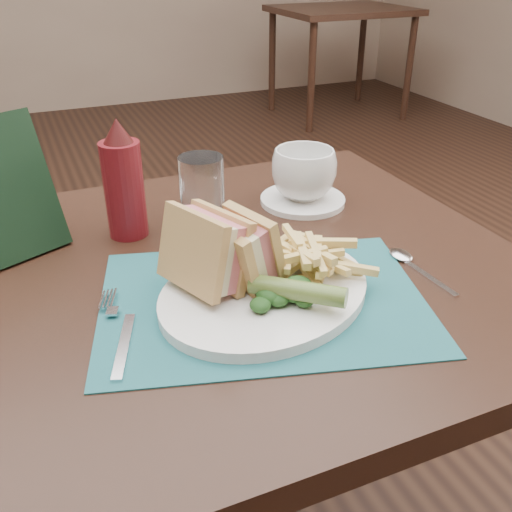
{
  "coord_description": "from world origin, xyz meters",
  "views": [
    {
      "loc": [
        -0.22,
        -1.17,
        1.16
      ],
      "look_at": [
        0.04,
        -0.57,
        0.8
      ],
      "focal_mm": 40.0,
      "sensor_mm": 36.0,
      "label": 1
    }
  ],
  "objects_px": {
    "table_bg_right": "(339,63)",
    "sandwich_half_b": "(230,254)",
    "drinking_glass": "(202,198)",
    "ketchup_bottle": "(123,179)",
    "placemat": "(263,300)",
    "check_presenter": "(9,189)",
    "table_main": "(221,453)",
    "plate": "(265,291)",
    "saucer": "(303,200)",
    "sandwich_half_a": "(192,255)",
    "coffee_cup": "(304,174)"
  },
  "relations": [
    {
      "from": "placemat",
      "to": "check_presenter",
      "type": "bearing_deg",
      "value": 136.14
    },
    {
      "from": "ketchup_bottle",
      "to": "table_main",
      "type": "bearing_deg",
      "value": -60.62
    },
    {
      "from": "plate",
      "to": "drinking_glass",
      "type": "height_order",
      "value": "drinking_glass"
    },
    {
      "from": "placemat",
      "to": "plate",
      "type": "distance_m",
      "value": 0.01
    },
    {
      "from": "sandwich_half_a",
      "to": "drinking_glass",
      "type": "relative_size",
      "value": 0.83
    },
    {
      "from": "placemat",
      "to": "ketchup_bottle",
      "type": "relative_size",
      "value": 2.24
    },
    {
      "from": "table_bg_right",
      "to": "sandwich_half_b",
      "type": "bearing_deg",
      "value": -122.84
    },
    {
      "from": "sandwich_half_a",
      "to": "drinking_glass",
      "type": "bearing_deg",
      "value": 45.23
    },
    {
      "from": "table_bg_right",
      "to": "ketchup_bottle",
      "type": "height_order",
      "value": "ketchup_bottle"
    },
    {
      "from": "coffee_cup",
      "to": "check_presenter",
      "type": "height_order",
      "value": "check_presenter"
    },
    {
      "from": "table_main",
      "to": "sandwich_half_a",
      "type": "bearing_deg",
      "value": -123.78
    },
    {
      "from": "saucer",
      "to": "plate",
      "type": "bearing_deg",
      "value": -126.04
    },
    {
      "from": "sandwich_half_a",
      "to": "saucer",
      "type": "distance_m",
      "value": 0.37
    },
    {
      "from": "table_main",
      "to": "ketchup_bottle",
      "type": "xyz_separation_m",
      "value": [
        -0.09,
        0.15,
        0.47
      ]
    },
    {
      "from": "saucer",
      "to": "coffee_cup",
      "type": "distance_m",
      "value": 0.05
    },
    {
      "from": "table_bg_right",
      "to": "drinking_glass",
      "type": "height_order",
      "value": "drinking_glass"
    },
    {
      "from": "table_main",
      "to": "coffee_cup",
      "type": "bearing_deg",
      "value": 35.06
    },
    {
      "from": "placemat",
      "to": "saucer",
      "type": "height_order",
      "value": "saucer"
    },
    {
      "from": "saucer",
      "to": "sandwich_half_a",
      "type": "bearing_deg",
      "value": -139.62
    },
    {
      "from": "table_main",
      "to": "sandwich_half_a",
      "type": "relative_size",
      "value": 8.35
    },
    {
      "from": "sandwich_half_a",
      "to": "check_presenter",
      "type": "distance_m",
      "value": 0.31
    },
    {
      "from": "placemat",
      "to": "plate",
      "type": "xyz_separation_m",
      "value": [
        0.01,
        0.01,
        0.01
      ]
    },
    {
      "from": "placemat",
      "to": "ketchup_bottle",
      "type": "distance_m",
      "value": 0.3
    },
    {
      "from": "placemat",
      "to": "sandwich_half_a",
      "type": "height_order",
      "value": "sandwich_half_a"
    },
    {
      "from": "coffee_cup",
      "to": "saucer",
      "type": "bearing_deg",
      "value": 0.0
    },
    {
      "from": "coffee_cup",
      "to": "check_presenter",
      "type": "distance_m",
      "value": 0.47
    },
    {
      "from": "ketchup_bottle",
      "to": "check_presenter",
      "type": "distance_m",
      "value": 0.16
    },
    {
      "from": "ketchup_bottle",
      "to": "placemat",
      "type": "bearing_deg",
      "value": -65.54
    },
    {
      "from": "placemat",
      "to": "drinking_glass",
      "type": "xyz_separation_m",
      "value": [
        -0.01,
        0.21,
        0.06
      ]
    },
    {
      "from": "table_bg_right",
      "to": "sandwich_half_a",
      "type": "distance_m",
      "value": 3.79
    },
    {
      "from": "ketchup_bottle",
      "to": "drinking_glass",
      "type": "bearing_deg",
      "value": -26.54
    },
    {
      "from": "sandwich_half_a",
      "to": "coffee_cup",
      "type": "xyz_separation_m",
      "value": [
        0.27,
        0.23,
        -0.02
      ]
    },
    {
      "from": "placemat",
      "to": "sandwich_half_a",
      "type": "bearing_deg",
      "value": 160.94
    },
    {
      "from": "saucer",
      "to": "check_presenter",
      "type": "relative_size",
      "value": 0.73
    },
    {
      "from": "placemat",
      "to": "drinking_glass",
      "type": "distance_m",
      "value": 0.22
    },
    {
      "from": "table_main",
      "to": "ketchup_bottle",
      "type": "bearing_deg",
      "value": 119.38
    },
    {
      "from": "placemat",
      "to": "ketchup_bottle",
      "type": "height_order",
      "value": "ketchup_bottle"
    },
    {
      "from": "table_bg_right",
      "to": "ketchup_bottle",
      "type": "relative_size",
      "value": 4.84
    },
    {
      "from": "sandwich_half_a",
      "to": "drinking_glass",
      "type": "xyz_separation_m",
      "value": [
        0.07,
        0.18,
        -0.01
      ]
    },
    {
      "from": "drinking_glass",
      "to": "table_bg_right",
      "type": "bearing_deg",
      "value": 55.91
    },
    {
      "from": "plate",
      "to": "coffee_cup",
      "type": "relative_size",
      "value": 2.68
    },
    {
      "from": "plate",
      "to": "saucer",
      "type": "bearing_deg",
      "value": 29.68
    },
    {
      "from": "coffee_cup",
      "to": "table_bg_right",
      "type": "bearing_deg",
      "value": 58.2
    },
    {
      "from": "drinking_glass",
      "to": "check_presenter",
      "type": "distance_m",
      "value": 0.28
    },
    {
      "from": "sandwich_half_a",
      "to": "ketchup_bottle",
      "type": "relative_size",
      "value": 0.58
    },
    {
      "from": "table_bg_right",
      "to": "drinking_glass",
      "type": "xyz_separation_m",
      "value": [
        -2.0,
        -2.96,
        0.44
      ]
    },
    {
      "from": "table_bg_right",
      "to": "drinking_glass",
      "type": "relative_size",
      "value": 6.92
    },
    {
      "from": "table_main",
      "to": "plate",
      "type": "distance_m",
      "value": 0.4
    },
    {
      "from": "table_bg_right",
      "to": "saucer",
      "type": "distance_m",
      "value": 3.44
    },
    {
      "from": "drinking_glass",
      "to": "ketchup_bottle",
      "type": "height_order",
      "value": "ketchup_bottle"
    }
  ]
}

